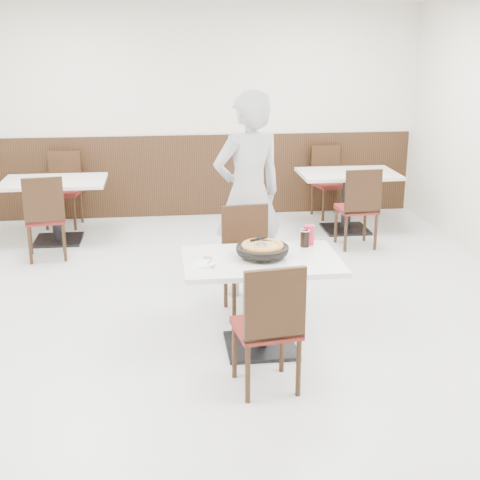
{
  "coord_description": "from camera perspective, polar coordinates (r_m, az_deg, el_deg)",
  "views": [
    {
      "loc": [
        -0.49,
        -5.44,
        2.4
      ],
      "look_at": [
        0.13,
        -0.3,
        0.79
      ],
      "focal_mm": 50.0,
      "sensor_mm": 36.0,
      "label": 1
    }
  ],
  "objects": [
    {
      "name": "bg_table_left",
      "position": [
        8.25,
        -15.41,
        2.4
      ],
      "size": [
        1.28,
        0.92,
        0.75
      ],
      "primitive_type": null,
      "rotation": [
        0.0,
        0.0,
        -0.1
      ],
      "color": "white",
      "rests_on": "floor"
    },
    {
      "name": "trivet",
      "position": [
        5.19,
        2.12,
        -1.09
      ],
      "size": [
        0.12,
        0.12,
        0.04
      ],
      "primitive_type": "cylinder",
      "rotation": [
        0.0,
        0.0,
        -0.1
      ],
      "color": "black",
      "rests_on": "main_table"
    },
    {
      "name": "bg_chair_right_near",
      "position": [
        7.86,
        9.92,
        2.79
      ],
      "size": [
        0.44,
        0.44,
        0.95
      ],
      "primitive_type": null,
      "rotation": [
        0.0,
        0.0,
        0.05
      ],
      "color": "black",
      "rests_on": "floor"
    },
    {
      "name": "fork",
      "position": [
        5.0,
        -2.58,
        -1.82
      ],
      "size": [
        0.06,
        0.14,
        0.0
      ],
      "primitive_type": "cube",
      "rotation": [
        0.0,
        0.0,
        -0.31
      ],
      "color": "white",
      "rests_on": "side_plate"
    },
    {
      "name": "pizza",
      "position": [
        5.17,
        1.93,
        -0.67
      ],
      "size": [
        0.35,
        0.35,
        0.02
      ],
      "primitive_type": "cylinder",
      "rotation": [
        0.0,
        0.0,
        -0.1
      ],
      "color": "tan",
      "rests_on": "pizza_pan"
    },
    {
      "name": "wall_front",
      "position": [
        2.24,
        6.58,
        -9.38
      ],
      "size": [
        6.0,
        0.04,
        2.8
      ],
      "primitive_type": "cube",
      "color": "silver",
      "rests_on": "floor"
    },
    {
      "name": "main_table",
      "position": [
        5.25,
        1.8,
        -5.46
      ],
      "size": [
        1.27,
        0.91,
        0.75
      ],
      "primitive_type": null,
      "rotation": [
        0.0,
        0.0,
        -0.1
      ],
      "color": "white",
      "rests_on": "floor"
    },
    {
      "name": "floor",
      "position": [
        5.97,
        -1.63,
        -6.47
      ],
      "size": [
        7.0,
        7.0,
        0.0
      ],
      "primitive_type": "plane",
      "color": "beige",
      "rests_on": "ground"
    },
    {
      "name": "bg_chair_left_near",
      "position": [
        7.64,
        -16.3,
        1.94
      ],
      "size": [
        0.48,
        0.48,
        0.95
      ],
      "primitive_type": null,
      "rotation": [
        0.0,
        0.0,
        0.16
      ],
      "color": "black",
      "rests_on": "floor"
    },
    {
      "name": "pizza_pan",
      "position": [
        5.13,
        1.92,
        -1.04
      ],
      "size": [
        0.43,
        0.43,
        0.01
      ],
      "primitive_type": "cylinder",
      "rotation": [
        0.0,
        0.0,
        -0.1
      ],
      "color": "black",
      "rests_on": "trivet"
    },
    {
      "name": "bg_chair_right_far",
      "position": [
        9.11,
        7.73,
        4.89
      ],
      "size": [
        0.49,
        0.49,
        0.95
      ],
      "primitive_type": null,
      "rotation": [
        0.0,
        0.0,
        3.34
      ],
      "color": "black",
      "rests_on": "floor"
    },
    {
      "name": "chair_near",
      "position": [
        4.65,
        2.23,
        -7.24
      ],
      "size": [
        0.47,
        0.47,
        0.95
      ],
      "primitive_type": null,
      "rotation": [
        0.0,
        0.0,
        0.14
      ],
      "color": "black",
      "rests_on": "floor"
    },
    {
      "name": "chair_far",
      "position": [
        5.85,
        0.83,
        -1.96
      ],
      "size": [
        0.46,
        0.46,
        0.95
      ],
      "primitive_type": null,
      "rotation": [
        0.0,
        0.0,
        3.24
      ],
      "color": "black",
      "rests_on": "floor"
    },
    {
      "name": "pizza_server",
      "position": [
        5.16,
        1.85,
        -0.34
      ],
      "size": [
        0.07,
        0.09,
        0.0
      ],
      "primitive_type": "cube",
      "rotation": [
        0.0,
        0.0,
        0.08
      ],
      "color": "white",
      "rests_on": "pizza"
    },
    {
      "name": "red_cup",
      "position": [
        5.46,
        5.9,
        0.44
      ],
      "size": [
        0.1,
        0.1,
        0.16
      ],
      "primitive_type": "cylinder",
      "rotation": [
        0.0,
        0.0,
        -0.1
      ],
      "color": "#B81439",
      "rests_on": "main_table"
    },
    {
      "name": "side_plate",
      "position": [
        4.98,
        -3.05,
        -2.03
      ],
      "size": [
        0.18,
        0.18,
        0.01
      ],
      "primitive_type": "cylinder",
      "rotation": [
        0.0,
        0.0,
        -0.1
      ],
      "color": "white",
      "rests_on": "napkin"
    },
    {
      "name": "napkin",
      "position": [
        4.96,
        -3.32,
        -2.17
      ],
      "size": [
        0.15,
        0.15,
        0.0
      ],
      "primitive_type": "cube",
      "rotation": [
        0.0,
        0.0,
        0.04
      ],
      "color": "white",
      "rests_on": "main_table"
    },
    {
      "name": "bg_chair_left_far",
      "position": [
        8.86,
        -14.9,
        4.11
      ],
      "size": [
        0.48,
        0.48,
        0.95
      ],
      "primitive_type": null,
      "rotation": [
        0.0,
        0.0,
        3.0
      ],
      "color": "black",
      "rests_on": "floor"
    },
    {
      "name": "wainscot_back",
      "position": [
        9.13,
        -3.72,
        5.51
      ],
      "size": [
        5.9,
        0.03,
        1.1
      ],
      "primitive_type": "cube",
      "color": "black",
      "rests_on": "floor"
    },
    {
      "name": "wall_back",
      "position": [
        9.01,
        -3.83,
        10.83
      ],
      "size": [
        6.0,
        0.04,
        2.8
      ],
      "primitive_type": "cube",
      "color": "silver",
      "rests_on": "floor"
    },
    {
      "name": "cola_glass",
      "position": [
        5.4,
        5.55,
        0.1
      ],
      "size": [
        0.08,
        0.08,
        0.13
      ],
      "primitive_type": "cylinder",
      "rotation": [
        0.0,
        0.0,
        -0.1
      ],
      "color": "black",
      "rests_on": "main_table"
    },
    {
      "name": "bg_table_right",
      "position": [
        8.51,
        9.09,
        3.26
      ],
      "size": [
        1.21,
        0.81,
        0.75
      ],
      "primitive_type": null,
      "rotation": [
        0.0,
        0.0,
        0.01
      ],
      "color": "white",
      "rests_on": "floor"
    },
    {
      "name": "diner_person",
      "position": [
        6.22,
        0.7,
        3.89
      ],
      "size": [
        0.82,
        0.68,
        1.93
      ],
      "primitive_type": "imported",
      "rotation": [
        0.0,
        0.0,
        3.5
      ],
      "color": "#9C9DA1",
      "rests_on": "floor"
    }
  ]
}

